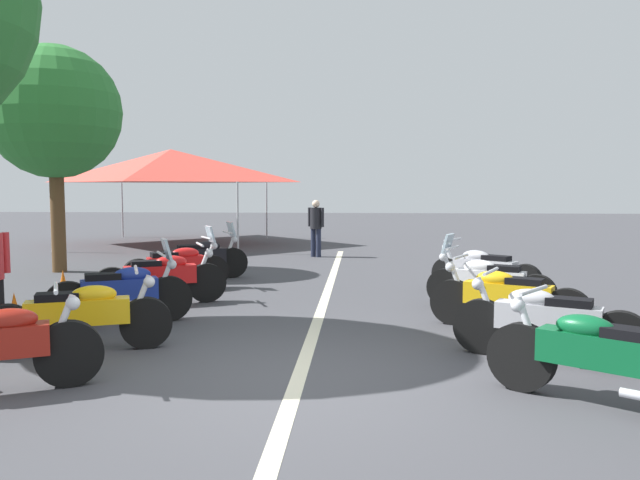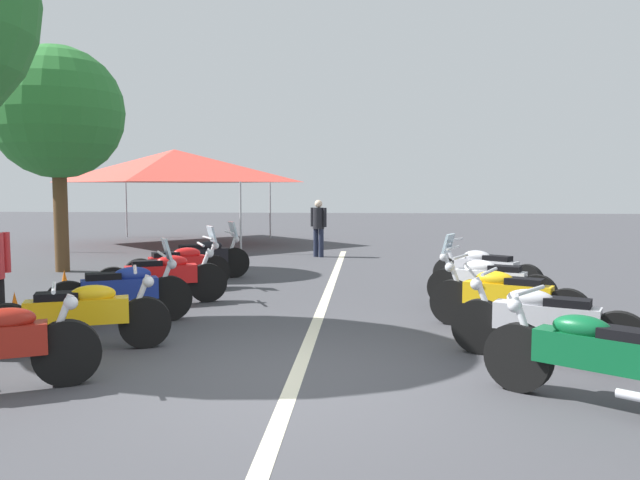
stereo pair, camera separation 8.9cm
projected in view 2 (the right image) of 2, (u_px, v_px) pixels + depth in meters
The scene contains 17 objects.
ground_plane at pixel (295, 380), 6.48m from camera, with size 80.00×80.00×0.00m, color #424247.
lane_centre_stripe at pixel (322, 308), 10.30m from camera, with size 17.94×0.16×0.01m, color beige.
motorcycle_left_row_1 at pixel (79, 315), 7.54m from camera, with size 1.00×2.07×0.99m.
motorcycle_left_row_2 at pixel (122, 291), 9.07m from camera, with size 1.07×1.89×1.22m.
motorcycle_left_row_3 at pixel (162, 277), 10.58m from camera, with size 1.06×2.06×1.01m.
motorcycle_left_row_4 at pixel (179, 266), 12.02m from camera, with size 1.13×1.82×1.21m.
motorcycle_left_row_5 at pixel (203, 257), 13.43m from camera, with size 1.13×1.88×1.22m.
motorcycle_right_row_0 at pixel (599, 357), 5.63m from camera, with size 1.41×1.84×1.01m.
motorcycle_right_row_1 at pixel (544, 322), 7.12m from camera, with size 1.08×2.00×1.00m.
motorcycle_right_row_2 at pixel (506, 298), 8.66m from camera, with size 1.13×2.02×1.00m.
motorcycle_right_row_3 at pixel (488, 282), 10.09m from camera, with size 1.04×1.93×1.20m.
motorcycle_right_row_4 at pixel (485, 270), 11.58m from camera, with size 1.39×1.80×0.99m.
traffic_cone_1 at pixel (65, 289), 10.41m from camera, with size 0.36×0.36×0.61m.
traffic_cone_2 at pixel (15, 316), 8.23m from camera, with size 0.36×0.36×0.61m.
bystander_3 at pixel (319, 224), 17.65m from camera, with size 0.32×0.47×1.59m.
roadside_tree_0 at pixel (57, 113), 14.41m from camera, with size 3.00×3.00×5.14m.
event_tent at pixel (175, 166), 21.36m from camera, with size 6.23×6.23×3.20m.
Camera 2 is at (-6.30, -0.74, 1.98)m, focal length 35.66 mm.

